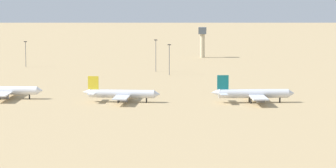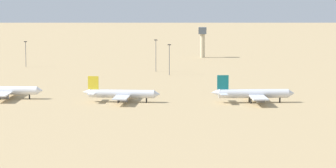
{
  "view_description": "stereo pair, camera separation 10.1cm",
  "coord_description": "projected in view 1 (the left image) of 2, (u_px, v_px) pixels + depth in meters",
  "views": [
    {
      "loc": [
        43.51,
        -320.22,
        49.71
      ],
      "look_at": [
        16.52,
        22.21,
        6.0
      ],
      "focal_mm": 85.12,
      "sensor_mm": 36.0,
      "label": 1
    },
    {
      "loc": [
        43.61,
        -320.22,
        49.71
      ],
      "look_at": [
        16.52,
        22.21,
        6.0
      ],
      "focal_mm": 85.12,
      "sensor_mm": 36.0,
      "label": 2
    }
  ],
  "objects": [
    {
      "name": "ground",
      "position": [
        124.0,
        105.0,
        326.35
      ],
      "size": [
        4000.0,
        4000.0,
        0.0
      ],
      "primitive_type": "plane",
      "color": "tan"
    },
    {
      "name": "parked_jet_red_2",
      "position": [
        4.0,
        90.0,
        342.59
      ],
      "size": [
        34.3,
        28.8,
        11.34
      ],
      "rotation": [
        0.0,
        0.0,
        0.04
      ],
      "color": "white",
      "rests_on": "ground"
    },
    {
      "name": "parked_jet_yellow_3",
      "position": [
        121.0,
        94.0,
        333.14
      ],
      "size": [
        32.93,
        27.55,
        10.91
      ],
      "rotation": [
        0.0,
        0.0,
        -0.01
      ],
      "color": "silver",
      "rests_on": "ground"
    },
    {
      "name": "parked_jet_teal_4",
      "position": [
        253.0,
        94.0,
        331.86
      ],
      "size": [
        35.32,
        29.95,
        11.67
      ],
      "rotation": [
        0.0,
        0.0,
        0.13
      ],
      "color": "silver",
      "rests_on": "ground"
    },
    {
      "name": "control_tower",
      "position": [
        202.0,
        39.0,
        531.38
      ],
      "size": [
        5.2,
        5.2,
        20.34
      ],
      "color": "#C6B793",
      "rests_on": "ground"
    },
    {
      "name": "light_pole_west",
      "position": [
        26.0,
        52.0,
        472.63
      ],
      "size": [
        1.8,
        0.5,
        15.36
      ],
      "color": "#59595E",
      "rests_on": "ground"
    },
    {
      "name": "light_pole_mid",
      "position": [
        169.0,
        57.0,
        431.2
      ],
      "size": [
        1.8,
        0.5,
        16.73
      ],
      "color": "#59595E",
      "rests_on": "ground"
    },
    {
      "name": "light_pole_east",
      "position": [
        156.0,
        53.0,
        446.89
      ],
      "size": [
        1.8,
        0.5,
        18.18
      ],
      "color": "#59595E",
      "rests_on": "ground"
    }
  ]
}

